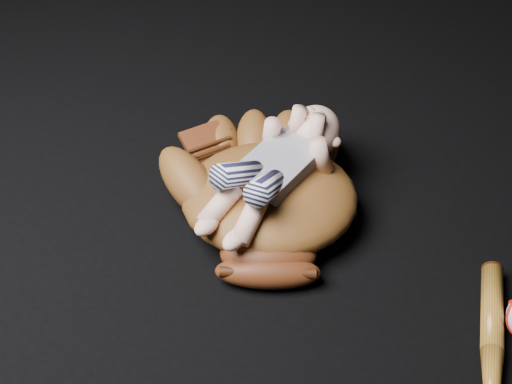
# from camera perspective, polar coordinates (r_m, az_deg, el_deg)

# --- Properties ---
(baseball_glove) EXTENTS (0.54, 0.58, 0.14)m
(baseball_glove) POSITION_cam_1_polar(r_m,az_deg,el_deg) (1.30, 1.09, 0.10)
(baseball_glove) COLOR #5C3313
(baseball_glove) RESTS_ON ground
(newborn_baby) EXTENTS (0.24, 0.39, 0.15)m
(newborn_baby) POSITION_cam_1_polar(r_m,az_deg,el_deg) (1.26, 1.08, 1.82)
(newborn_baby) COLOR #F1B49B
(newborn_baby) RESTS_ON baseball_glove
(baseball_bat) EXTENTS (0.10, 0.39, 0.04)m
(baseball_bat) POSITION_cam_1_polar(r_m,az_deg,el_deg) (1.17, 18.37, -12.81)
(baseball_bat) COLOR #935D1C
(baseball_bat) RESTS_ON ground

